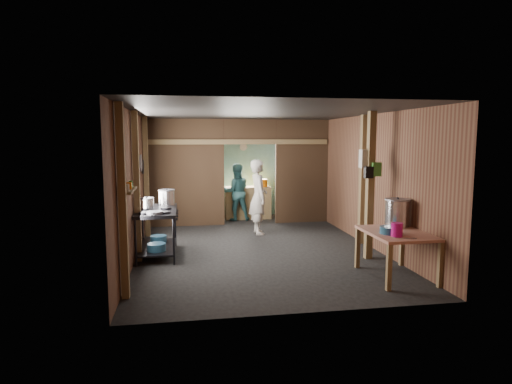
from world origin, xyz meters
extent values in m
cube|color=#282828|center=(0.00, 0.00, 0.00)|extent=(4.50, 7.00, 0.00)
cube|color=black|center=(0.00, 0.00, 2.60)|extent=(4.50, 7.00, 0.00)
cube|color=brown|center=(0.00, 3.50, 1.30)|extent=(4.50, 0.00, 2.60)
cube|color=brown|center=(0.00, -3.50, 1.30)|extent=(4.50, 0.00, 2.60)
cube|color=brown|center=(-2.25, 0.00, 1.30)|extent=(0.00, 7.00, 2.60)
cube|color=brown|center=(2.25, 0.00, 1.30)|extent=(0.00, 7.00, 2.60)
cube|color=#4A3721|center=(-1.32, 2.20, 1.30)|extent=(1.85, 0.10, 2.60)
cube|color=#4A3721|center=(1.57, 2.20, 1.30)|extent=(1.35, 0.10, 2.60)
cube|color=#4A3721|center=(0.25, 2.20, 2.30)|extent=(1.30, 0.10, 0.60)
cube|color=#78B7B1|center=(0.00, 3.44, 1.25)|extent=(4.40, 0.06, 2.50)
cube|color=olive|center=(0.30, 2.95, 0.42)|extent=(1.20, 0.50, 0.85)
cylinder|color=beige|center=(0.25, 3.40, 1.90)|extent=(0.20, 0.03, 0.20)
cube|color=olive|center=(-2.18, -2.60, 1.30)|extent=(0.10, 0.12, 2.60)
cube|color=olive|center=(-2.18, -0.80, 1.30)|extent=(0.10, 0.12, 2.60)
cube|color=olive|center=(-2.18, 1.20, 1.30)|extent=(0.10, 0.12, 2.60)
cube|color=olive|center=(2.18, -0.20, 1.30)|extent=(0.10, 0.12, 2.60)
cube|color=olive|center=(1.85, -1.30, 1.30)|extent=(0.12, 0.12, 2.60)
cube|color=olive|center=(0.00, 2.15, 2.05)|extent=(4.40, 0.12, 0.12)
cylinder|color=gray|center=(-2.21, 0.40, 1.65)|extent=(0.03, 0.34, 0.34)
cylinder|color=black|center=(-2.21, 0.80, 1.55)|extent=(0.03, 0.30, 0.30)
cube|color=olive|center=(-2.15, -2.10, 1.40)|extent=(0.14, 0.80, 0.03)
cylinder|color=beige|center=(-2.15, -2.35, 1.47)|extent=(0.07, 0.07, 0.10)
cylinder|color=orange|center=(-2.15, -2.10, 1.47)|extent=(0.08, 0.08, 0.10)
cylinder|color=#398A2F|center=(-2.15, -1.88, 1.47)|extent=(0.06, 0.06, 0.10)
cube|color=beige|center=(1.80, -1.22, 1.78)|extent=(0.22, 0.15, 0.32)
cube|color=#398A2F|center=(1.92, -1.36, 1.60)|extent=(0.16, 0.12, 0.24)
cube|color=black|center=(1.78, -1.38, 1.55)|extent=(0.14, 0.10, 0.20)
cylinder|color=silver|center=(-2.05, -0.06, 0.91)|extent=(0.20, 0.20, 0.10)
cylinder|color=#23506D|center=(-1.88, -0.80, 0.23)|extent=(0.33, 0.33, 0.13)
cylinder|color=#23506D|center=(-1.88, -0.14, 0.23)|extent=(0.31, 0.31, 0.12)
cylinder|color=#23506D|center=(1.66, -2.47, 0.77)|extent=(0.36, 0.36, 0.11)
cylinder|color=#C11079|center=(1.68, -2.65, 0.81)|extent=(0.18, 0.18, 0.20)
cube|color=silver|center=(1.73, -2.82, 0.72)|extent=(0.29, 0.14, 0.01)
cylinder|color=orange|center=(0.65, 2.95, 0.95)|extent=(0.36, 0.36, 0.20)
cylinder|color=#B23614|center=(-0.03, 2.95, 0.92)|extent=(0.11, 0.11, 0.13)
imported|color=beige|center=(0.26, 1.03, 0.83)|extent=(0.44, 0.63, 1.67)
imported|color=#31676B|center=(-0.03, 2.73, 0.74)|extent=(0.74, 0.59, 1.49)
camera|label=1|loc=(-1.38, -8.44, 2.13)|focal=30.47mm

